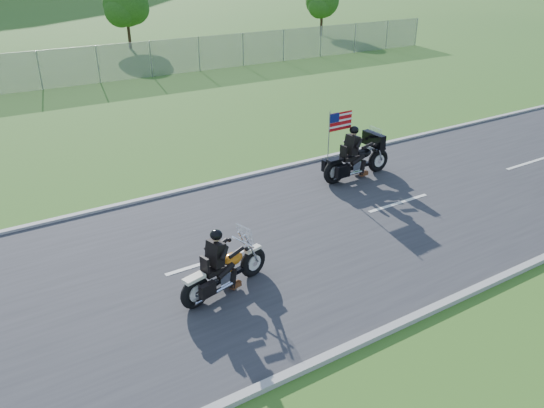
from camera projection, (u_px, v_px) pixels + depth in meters
ground at (282, 241)px, 13.35m from camera, size 420.00×420.00×0.00m
road at (282, 240)px, 13.34m from camera, size 120.00×8.00×0.04m
curb_north at (211, 184)px, 16.43m from camera, size 120.00×0.18×0.12m
curb_south at (395, 327)px, 10.23m from camera, size 120.00×0.18×0.12m
tree_fence_near at (126, 6)px, 37.94m from camera, size 3.52×3.28×4.75m
tree_fence_far at (322, 2)px, 44.14m from camera, size 3.08×2.87×4.20m
motorcycle_lead at (224, 272)px, 11.15m from camera, size 2.30×0.93×1.57m
motorcycle_follow at (357, 160)px, 16.77m from camera, size 2.63×0.87×2.20m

